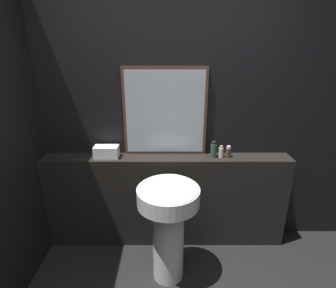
% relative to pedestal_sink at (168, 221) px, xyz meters
% --- Properties ---
extents(wall_back, '(8.00, 0.06, 2.50)m').
position_rel_pedestal_sink_xyz_m(wall_back, '(-0.01, 0.60, 0.70)').
color(wall_back, black).
rests_on(wall_back, ground_plane).
extents(vanity_counter, '(2.29, 0.21, 0.91)m').
position_rel_pedestal_sink_xyz_m(vanity_counter, '(-0.01, 0.46, -0.09)').
color(vanity_counter, black).
rests_on(vanity_counter, ground_plane).
extents(pedestal_sink, '(0.49, 0.49, 0.86)m').
position_rel_pedestal_sink_xyz_m(pedestal_sink, '(0.00, 0.00, 0.00)').
color(pedestal_sink, silver).
rests_on(pedestal_sink, ground_plane).
extents(mirror, '(0.75, 0.03, 0.79)m').
position_rel_pedestal_sink_xyz_m(mirror, '(-0.03, 0.55, 0.76)').
color(mirror, '#563323').
rests_on(mirror, vanity_counter).
extents(towel_stack, '(0.22, 0.12, 0.11)m').
position_rel_pedestal_sink_xyz_m(towel_stack, '(-0.56, 0.46, 0.42)').
color(towel_stack, white).
rests_on(towel_stack, vanity_counter).
extents(shampoo_bottle, '(0.05, 0.05, 0.15)m').
position_rel_pedestal_sink_xyz_m(shampoo_bottle, '(0.41, 0.46, 0.43)').
color(shampoo_bottle, '#2D4C3D').
rests_on(shampoo_bottle, vanity_counter).
extents(conditioner_bottle, '(0.04, 0.04, 0.11)m').
position_rel_pedestal_sink_xyz_m(conditioner_bottle, '(0.48, 0.46, 0.41)').
color(conditioner_bottle, beige).
rests_on(conditioner_bottle, vanity_counter).
extents(lotion_bottle, '(0.05, 0.05, 0.11)m').
position_rel_pedestal_sink_xyz_m(lotion_bottle, '(0.55, 0.46, 0.41)').
color(lotion_bottle, '#4C3823').
rests_on(lotion_bottle, vanity_counter).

